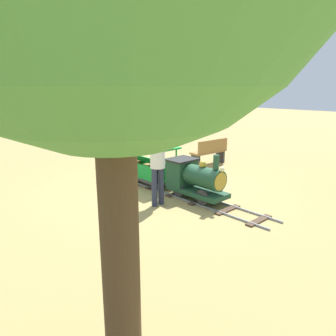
{
  "coord_description": "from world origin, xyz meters",
  "views": [
    {
      "loc": [
        4.9,
        5.61,
        2.38
      ],
      "look_at": [
        0.0,
        0.28,
        0.55
      ],
      "focal_mm": 34.0,
      "sensor_mm": 36.0,
      "label": 1
    }
  ],
  "objects_px": {
    "conductor_person": "(158,160)",
    "park_bench": "(210,152)",
    "locomotive": "(194,178)",
    "passenger_car": "(144,166)"
  },
  "relations": [
    {
      "from": "passenger_car",
      "to": "park_bench",
      "type": "height_order",
      "value": "passenger_car"
    },
    {
      "from": "locomotive",
      "to": "park_bench",
      "type": "height_order",
      "value": "locomotive"
    },
    {
      "from": "passenger_car",
      "to": "conductor_person",
      "type": "height_order",
      "value": "conductor_person"
    },
    {
      "from": "conductor_person",
      "to": "park_bench",
      "type": "xyz_separation_m",
      "value": [
        -3.53,
        -1.58,
        -0.54
      ]
    },
    {
      "from": "park_bench",
      "to": "passenger_car",
      "type": "bearing_deg",
      "value": 1.73
    },
    {
      "from": "locomotive",
      "to": "conductor_person",
      "type": "bearing_deg",
      "value": -18.64
    },
    {
      "from": "locomotive",
      "to": "conductor_person",
      "type": "height_order",
      "value": "conductor_person"
    },
    {
      "from": "conductor_person",
      "to": "park_bench",
      "type": "distance_m",
      "value": 3.9
    },
    {
      "from": "locomotive",
      "to": "passenger_car",
      "type": "height_order",
      "value": "locomotive"
    },
    {
      "from": "locomotive",
      "to": "conductor_person",
      "type": "relative_size",
      "value": 0.89
    }
  ]
}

